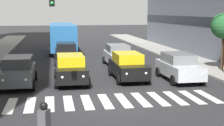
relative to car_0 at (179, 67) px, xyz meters
name	(u,v)px	position (x,y,z in m)	size (l,w,h in m)	color
ground_plane	(114,101)	(4.94, 4.17, -0.89)	(180.00, 180.00, 0.00)	#262628
crosswalk_markings	(114,101)	(4.94, 4.17, -0.88)	(10.35, 2.80, 0.01)	silver
car_0	(179,67)	(0.00, 0.00, 0.00)	(2.02, 4.44, 1.72)	#B2B7BC
car_1	(128,66)	(3.13, -0.82, 0.00)	(2.02, 4.44, 1.72)	black
car_2	(71,69)	(6.82, -0.44, 0.00)	(2.02, 4.44, 1.72)	black
car_3	(18,71)	(9.90, -0.11, 0.00)	(2.02, 4.44, 1.72)	#474C51
car_row2_0	(118,55)	(2.74, -6.17, 0.00)	(2.02, 4.44, 1.72)	#B2B7BC
car_row2_1	(66,53)	(6.76, -8.56, 0.00)	(2.02, 4.44, 1.72)	black
bus_behind_traffic	(62,35)	(6.82, -16.39, 0.97)	(2.78, 10.50, 3.00)	#286BAD
street_tree_1	(224,26)	(-4.17, -2.26, 2.43)	(1.86, 1.86, 4.12)	#513823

